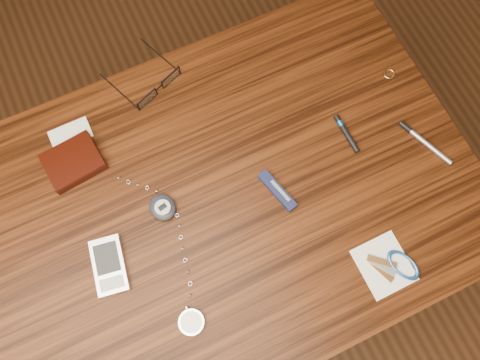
{
  "coord_description": "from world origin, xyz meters",
  "views": [
    {
      "loc": [
        -0.07,
        -0.23,
        1.64
      ],
      "look_at": [
        0.04,
        0.02,
        0.76
      ],
      "focal_mm": 35.0,
      "sensor_mm": 36.0,
      "label": 1
    }
  ],
  "objects_px": {
    "eyeglasses": "(157,86)",
    "silver_pen": "(421,139)",
    "pocket_knife": "(277,191)",
    "wallet_and_card": "(73,161)",
    "notepad_keys": "(394,265)",
    "pocket_watch": "(190,315)",
    "desk": "(225,210)",
    "pda_phone": "(109,265)",
    "pedometer": "(162,207)"
  },
  "relations": [
    {
      "from": "eyeglasses",
      "to": "pedometer",
      "type": "height_order",
      "value": "eyeglasses"
    },
    {
      "from": "pedometer",
      "to": "pocket_knife",
      "type": "distance_m",
      "value": 0.23
    },
    {
      "from": "pedometer",
      "to": "silver_pen",
      "type": "xyz_separation_m",
      "value": [
        0.53,
        -0.09,
        -0.0
      ]
    },
    {
      "from": "desk",
      "to": "eyeglasses",
      "type": "height_order",
      "value": "eyeglasses"
    },
    {
      "from": "notepad_keys",
      "to": "pedometer",
      "type": "bearing_deg",
      "value": 140.59
    },
    {
      "from": "desk",
      "to": "pocket_watch",
      "type": "relative_size",
      "value": 2.94
    },
    {
      "from": "wallet_and_card",
      "to": "pocket_knife",
      "type": "distance_m",
      "value": 0.41
    },
    {
      "from": "pedometer",
      "to": "silver_pen",
      "type": "relative_size",
      "value": 0.52
    },
    {
      "from": "pocket_watch",
      "to": "silver_pen",
      "type": "distance_m",
      "value": 0.58
    },
    {
      "from": "pedometer",
      "to": "pocket_knife",
      "type": "bearing_deg",
      "value": -16.52
    },
    {
      "from": "desk",
      "to": "eyeglasses",
      "type": "distance_m",
      "value": 0.3
    },
    {
      "from": "pocket_knife",
      "to": "pedometer",
      "type": "bearing_deg",
      "value": 163.48
    },
    {
      "from": "pda_phone",
      "to": "wallet_and_card",
      "type": "bearing_deg",
      "value": 87.81
    },
    {
      "from": "pedometer",
      "to": "desk",
      "type": "bearing_deg",
      "value": -15.03
    },
    {
      "from": "desk",
      "to": "pda_phone",
      "type": "distance_m",
      "value": 0.27
    },
    {
      "from": "wallet_and_card",
      "to": "pedometer",
      "type": "xyz_separation_m",
      "value": [
        0.12,
        -0.16,
        -0.0
      ]
    },
    {
      "from": "pocket_knife",
      "to": "silver_pen",
      "type": "relative_size",
      "value": 0.79
    },
    {
      "from": "pocket_knife",
      "to": "silver_pen",
      "type": "distance_m",
      "value": 0.32
    },
    {
      "from": "eyeglasses",
      "to": "pocket_knife",
      "type": "bearing_deg",
      "value": -67.63
    },
    {
      "from": "pocket_watch",
      "to": "wallet_and_card",
      "type": "bearing_deg",
      "value": 103.92
    },
    {
      "from": "pda_phone",
      "to": "silver_pen",
      "type": "bearing_deg",
      "value": -2.79
    },
    {
      "from": "silver_pen",
      "to": "pda_phone",
      "type": "bearing_deg",
      "value": 177.21
    },
    {
      "from": "desk",
      "to": "wallet_and_card",
      "type": "xyz_separation_m",
      "value": [
        -0.24,
        0.19,
        0.11
      ]
    },
    {
      "from": "desk",
      "to": "silver_pen",
      "type": "relative_size",
      "value": 8.07
    },
    {
      "from": "pocket_watch",
      "to": "pocket_knife",
      "type": "relative_size",
      "value": 3.48
    },
    {
      "from": "pda_phone",
      "to": "silver_pen",
      "type": "distance_m",
      "value": 0.67
    },
    {
      "from": "pocket_watch",
      "to": "notepad_keys",
      "type": "bearing_deg",
      "value": -11.92
    },
    {
      "from": "pocket_watch",
      "to": "notepad_keys",
      "type": "distance_m",
      "value": 0.39
    },
    {
      "from": "notepad_keys",
      "to": "pocket_knife",
      "type": "distance_m",
      "value": 0.26
    },
    {
      "from": "desk",
      "to": "notepad_keys",
      "type": "xyz_separation_m",
      "value": [
        0.24,
        -0.26,
        0.11
      ]
    },
    {
      "from": "pda_phone",
      "to": "eyeglasses",
      "type": "bearing_deg",
      "value": 54.01
    },
    {
      "from": "pedometer",
      "to": "wallet_and_card",
      "type": "bearing_deg",
      "value": 127.4
    },
    {
      "from": "pocket_watch",
      "to": "pda_phone",
      "type": "distance_m",
      "value": 0.18
    },
    {
      "from": "desk",
      "to": "pocket_watch",
      "type": "xyz_separation_m",
      "value": [
        -0.15,
        -0.18,
        0.11
      ]
    },
    {
      "from": "eyeglasses",
      "to": "pda_phone",
      "type": "xyz_separation_m",
      "value": [
        -0.22,
        -0.31,
        -0.0
      ]
    },
    {
      "from": "wallet_and_card",
      "to": "pocket_watch",
      "type": "bearing_deg",
      "value": -76.08
    },
    {
      "from": "pda_phone",
      "to": "pocket_knife",
      "type": "height_order",
      "value": "pda_phone"
    },
    {
      "from": "pda_phone",
      "to": "pocket_knife",
      "type": "relative_size",
      "value": 1.18
    },
    {
      "from": "eyeglasses",
      "to": "pda_phone",
      "type": "height_order",
      "value": "eyeglasses"
    },
    {
      "from": "notepad_keys",
      "to": "silver_pen",
      "type": "bearing_deg",
      "value": 47.2
    },
    {
      "from": "desk",
      "to": "pedometer",
      "type": "xyz_separation_m",
      "value": [
        -0.12,
        0.03,
        0.11
      ]
    },
    {
      "from": "wallet_and_card",
      "to": "pocket_knife",
      "type": "relative_size",
      "value": 1.44
    },
    {
      "from": "pocket_knife",
      "to": "pocket_watch",
      "type": "bearing_deg",
      "value": -150.28
    },
    {
      "from": "eyeglasses",
      "to": "silver_pen",
      "type": "relative_size",
      "value": 1.3
    },
    {
      "from": "eyeglasses",
      "to": "pocket_knife",
      "type": "height_order",
      "value": "eyeglasses"
    },
    {
      "from": "pocket_watch",
      "to": "pda_phone",
      "type": "relative_size",
      "value": 2.95
    },
    {
      "from": "eyeglasses",
      "to": "pda_phone",
      "type": "distance_m",
      "value": 0.38
    },
    {
      "from": "pedometer",
      "to": "pocket_knife",
      "type": "xyz_separation_m",
      "value": [
        0.22,
        -0.06,
        -0.0
      ]
    },
    {
      "from": "eyeglasses",
      "to": "silver_pen",
      "type": "height_order",
      "value": "eyeglasses"
    },
    {
      "from": "wallet_and_card",
      "to": "silver_pen",
      "type": "relative_size",
      "value": 1.13
    }
  ]
}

